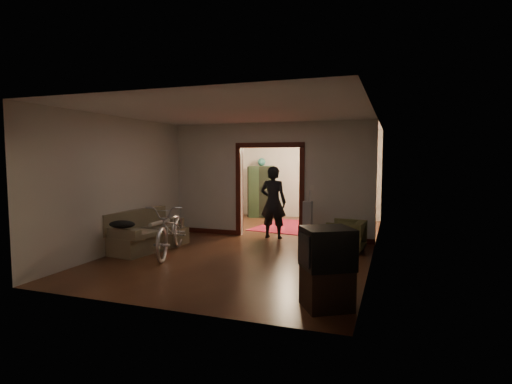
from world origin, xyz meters
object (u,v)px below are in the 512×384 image
at_px(person, 273,202).
at_px(desk, 328,210).
at_px(armchair, 346,236).
at_px(locker, 262,192).
at_px(sofa, 148,230).
at_px(bicycle, 171,229).

height_order(person, desk, person).
distance_m(armchair, desk, 4.04).
distance_m(person, locker, 3.52).
distance_m(sofa, locker, 5.33).
height_order(armchair, desk, desk).
bearing_deg(locker, armchair, -70.27).
relative_size(sofa, desk, 1.87).
distance_m(bicycle, person, 2.73).
bearing_deg(locker, person, -85.67).
bearing_deg(desk, person, -104.96).
distance_m(sofa, bicycle, 0.79).
height_order(sofa, desk, sofa).
bearing_deg(bicycle, person, 40.05).
height_order(bicycle, person, person).
height_order(sofa, locker, locker).
bearing_deg(armchair, desk, -158.84).
distance_m(sofa, desk, 5.93).
bearing_deg(bicycle, locker, 71.86).
xyz_separation_m(sofa, locker, (0.81, 5.25, 0.43)).
xyz_separation_m(armchair, locker, (-3.23, 4.06, 0.52)).
bearing_deg(sofa, locker, 90.15).
height_order(bicycle, desk, bicycle).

